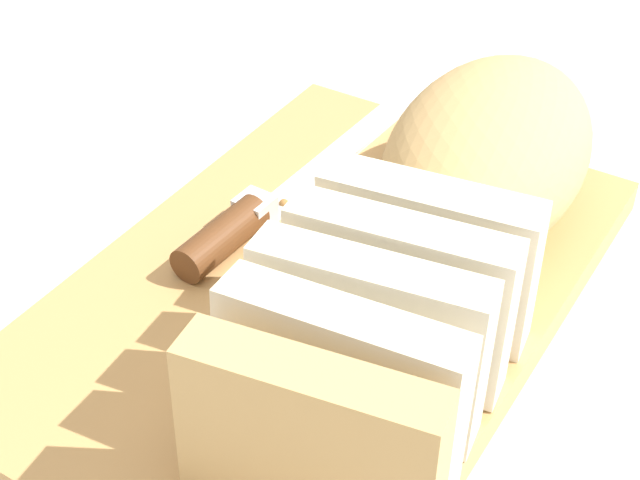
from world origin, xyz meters
TOP-DOWN VIEW (x-y plane):
  - ground_plane at (0.00, 0.00)m, footprint 3.00×3.00m
  - cutting_board at (0.00, 0.00)m, footprint 0.39×0.26m
  - bread_loaf at (-0.04, 0.06)m, footprint 0.37×0.14m
  - bread_knife at (-0.04, -0.06)m, footprint 0.30×0.04m
  - crumb_near_knife at (-0.01, 0.04)m, footprint 0.01×0.01m
  - crumb_near_loaf at (-0.03, 0.03)m, footprint 0.01×0.01m
  - crumb_stray_left at (-0.07, -0.01)m, footprint 0.01×0.01m
  - crumb_stray_right at (-0.05, -0.05)m, footprint 0.01×0.01m

SIDE VIEW (x-z plane):
  - ground_plane at x=0.00m, z-range 0.00..0.00m
  - cutting_board at x=0.00m, z-range 0.00..0.02m
  - crumb_stray_left at x=-0.07m, z-range 0.02..0.03m
  - crumb_stray_right at x=-0.05m, z-range 0.02..0.03m
  - crumb_near_loaf at x=-0.03m, z-range 0.02..0.03m
  - crumb_near_knife at x=-0.01m, z-range 0.02..0.03m
  - bread_knife at x=-0.04m, z-range 0.02..0.04m
  - bread_loaf at x=-0.04m, z-range 0.02..0.11m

